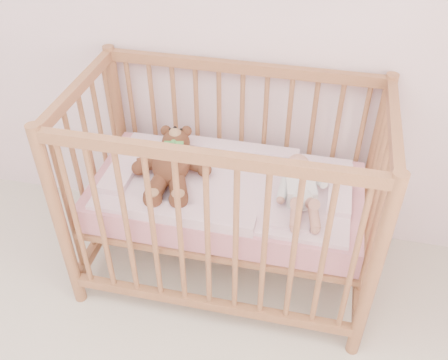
% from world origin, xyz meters
% --- Properties ---
extents(crib, '(1.36, 0.76, 1.00)m').
position_xyz_m(crib, '(0.44, 1.60, 0.50)').
color(crib, '#A46845').
rests_on(crib, floor).
extents(mattress, '(1.22, 0.62, 0.13)m').
position_xyz_m(mattress, '(0.44, 1.60, 0.49)').
color(mattress, pink).
rests_on(mattress, crib).
extents(blanket, '(1.10, 0.58, 0.06)m').
position_xyz_m(blanket, '(0.44, 1.60, 0.56)').
color(blanket, '#EDA3BF').
rests_on(blanket, mattress).
extents(baby, '(0.32, 0.51, 0.12)m').
position_xyz_m(baby, '(0.77, 1.58, 0.64)').
color(baby, white).
rests_on(baby, blanket).
extents(teddy_bear, '(0.46, 0.59, 0.15)m').
position_xyz_m(teddy_bear, '(0.19, 1.58, 0.65)').
color(teddy_bear, brown).
rests_on(teddy_bear, blanket).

